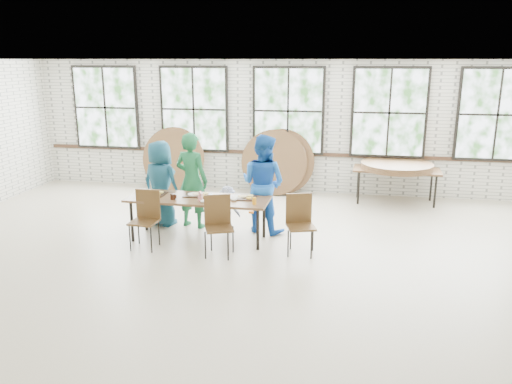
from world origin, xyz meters
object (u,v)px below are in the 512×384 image
chair_near_left (146,214)px  storage_table (396,171)px  dining_table (198,201)px  chair_near_right (218,220)px

chair_near_left → storage_table: bearing=41.9°
dining_table → chair_near_left: (-0.74, -0.46, -0.13)m
chair_near_left → storage_table: (4.24, 3.43, 0.13)m
chair_near_right → storage_table: bearing=28.3°
dining_table → chair_near_right: 0.76m
dining_table → chair_near_right: chair_near_right is taller
dining_table → storage_table: size_ratio=1.31×
dining_table → chair_near_left: size_ratio=2.54×
chair_near_left → storage_table: 5.46m
storage_table → chair_near_right: bearing=-126.8°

